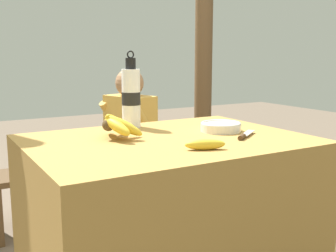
{
  "coord_description": "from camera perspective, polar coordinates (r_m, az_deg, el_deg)",
  "views": [
    {
      "loc": [
        -0.83,
        -1.44,
        1.12
      ],
      "look_at": [
        0.03,
        0.05,
        0.82
      ],
      "focal_mm": 45.0,
      "sensor_mm": 36.0,
      "label": 1
    }
  ],
  "objects": [
    {
      "name": "serving_bowl",
      "position": [
        1.86,
        7.17,
        -0.06
      ],
      "size": [
        0.18,
        0.18,
        0.04
      ],
      "color": "silver",
      "rests_on": "market_counter"
    },
    {
      "name": "wooden_bench",
      "position": [
        2.9,
        -10.02,
        -6.23
      ],
      "size": [
        1.48,
        0.32,
        0.39
      ],
      "color": "#4C3823",
      "rests_on": "ground_plane"
    },
    {
      "name": "seated_vendor",
      "position": [
        2.88,
        -5.81,
        -0.84
      ],
      "size": [
        0.46,
        0.43,
        1.03
      ],
      "rotation": [
        0.0,
        0.0,
        3.42
      ],
      "color": "#564C60",
      "rests_on": "ground_plane"
    },
    {
      "name": "loose_banana_front",
      "position": [
        1.5,
        5.05,
        -2.51
      ],
      "size": [
        0.15,
        0.09,
        0.04
      ],
      "rotation": [
        0.0,
        0.0,
        -0.4
      ],
      "color": "gold",
      "rests_on": "market_counter"
    },
    {
      "name": "water_bottle",
      "position": [
        1.94,
        -5.02,
        3.96
      ],
      "size": [
        0.09,
        0.09,
        0.35
      ],
      "color": "white",
      "rests_on": "market_counter"
    },
    {
      "name": "banana_bunch_ripe",
      "position": [
        1.69,
        -6.99,
        0.17
      ],
      "size": [
        0.17,
        0.27,
        0.12
      ],
      "color": "#4C381E",
      "rests_on": "market_counter"
    },
    {
      "name": "knife",
      "position": [
        1.73,
        10.3,
        -1.25
      ],
      "size": [
        0.17,
        0.13,
        0.02
      ],
      "rotation": [
        0.0,
        0.0,
        0.62
      ],
      "color": "#BCBCC1",
      "rests_on": "market_counter"
    },
    {
      "name": "market_counter",
      "position": [
        1.82,
        -0.06,
        -13.83
      ],
      "size": [
        1.1,
        0.81,
        0.78
      ],
      "color": "olive",
      "rests_on": "ground_plane"
    },
    {
      "name": "support_post_far",
      "position": [
        3.5,
        4.9,
        13.53
      ],
      "size": [
        0.14,
        0.14,
        2.7
      ],
      "color": "brown",
      "rests_on": "ground_plane"
    },
    {
      "name": "banana_bunch_green",
      "position": [
        2.77,
        -17.55,
        -4.67
      ],
      "size": [
        0.15,
        0.25,
        0.13
      ],
      "color": "#4C381E",
      "rests_on": "wooden_bench"
    }
  ]
}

